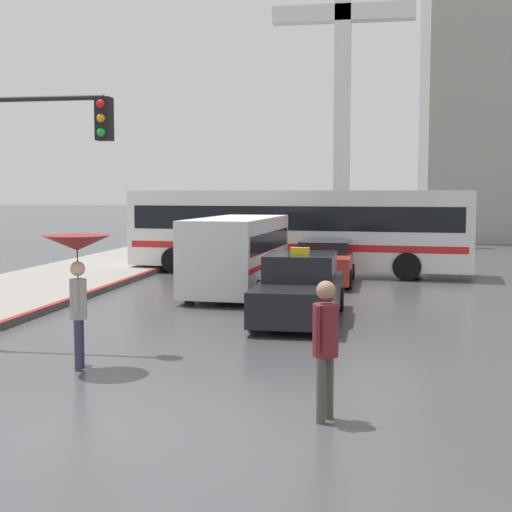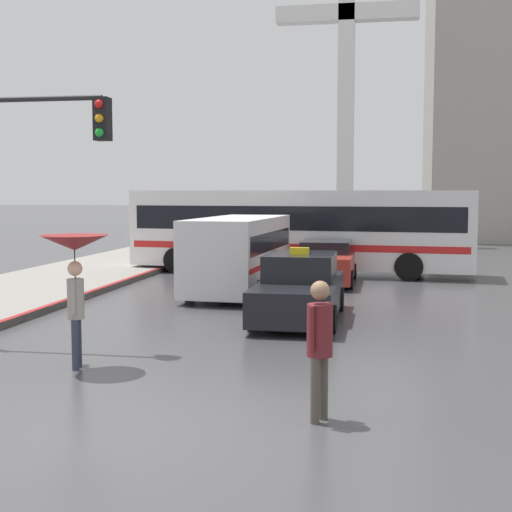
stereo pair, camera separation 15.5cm
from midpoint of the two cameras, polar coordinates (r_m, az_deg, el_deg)
name	(u,v)px [view 2 (the right image)]	position (r m, az deg, el deg)	size (l,w,h in m)	color
ground_plane	(80,436)	(9.27, -13.44, -13.82)	(300.00, 300.00, 0.00)	#424244
taxi	(300,290)	(16.76, 3.77, -2.73)	(1.91, 4.58, 1.71)	black
sedan_red	(326,263)	(23.60, 5.80, -0.56)	(1.91, 4.45, 1.39)	#A52D23
ambulance_van	(238,251)	(21.04, -1.20, 0.38)	(2.33, 5.75, 2.24)	silver
city_bus	(299,227)	(26.25, 3.65, 2.30)	(12.68, 3.75, 3.05)	silver
pedestrian_with_umbrella	(75,258)	(12.30, -13.95, -0.17)	(1.14, 1.14, 2.27)	#2D3347
pedestrian_man	(320,337)	(9.32, 5.60, -6.44)	(0.45, 0.47, 1.85)	#4C473D
traffic_light	(12,164)	(14.53, -18.63, 7.00)	(3.52, 0.38, 5.05)	black
monument_cross	(346,63)	(41.53, 7.35, 15.03)	(7.89, 0.90, 17.92)	white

